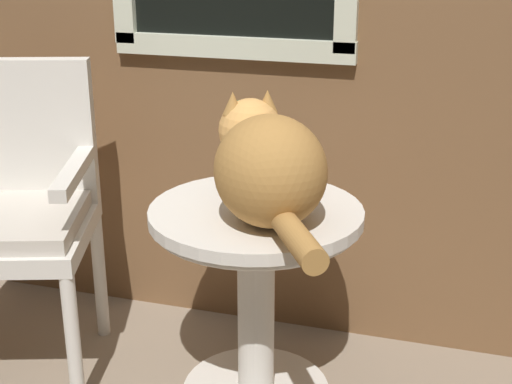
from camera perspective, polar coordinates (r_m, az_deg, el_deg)
name	(u,v)px	position (r m, az deg, el deg)	size (l,w,h in m)	color
wicker_side_table	(256,269)	(2.17, 0.00, -6.03)	(0.62, 0.62, 0.63)	silver
wicker_chair	(4,201)	(2.44, -18.99, -0.64)	(0.66, 0.64, 1.00)	silver
cat	(267,165)	(1.96, 0.88, 2.13)	(0.44, 0.62, 0.32)	#AD7A3D
pewter_vase_with_ivy	(248,162)	(2.20, -0.61, 2.34)	(0.12, 0.12, 0.27)	slate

